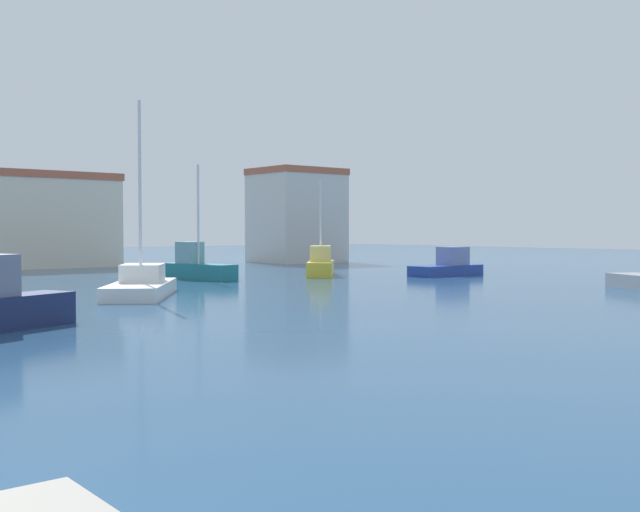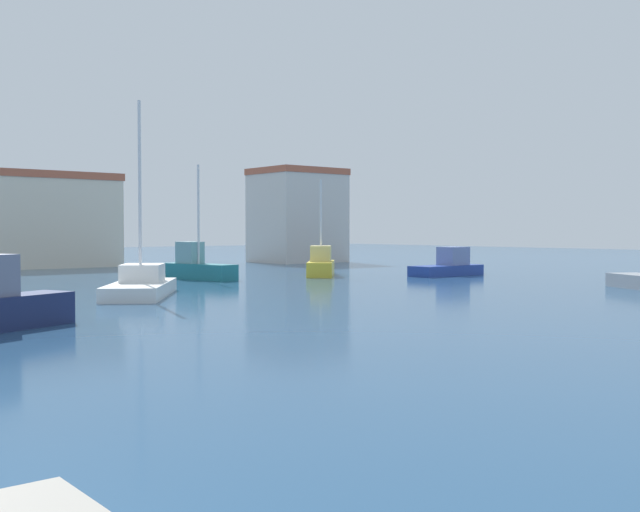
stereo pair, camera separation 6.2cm
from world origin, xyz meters
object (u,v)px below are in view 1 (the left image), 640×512
sailboat_teal_far_left (197,267)px  sailboat_yellow_mid_harbor (321,264)px  sailboat_white_outer_mooring (141,284)px  motorboat_blue_inner_mooring (448,266)px

sailboat_teal_far_left → sailboat_yellow_mid_harbor: 7.20m
sailboat_white_outer_mooring → sailboat_yellow_mid_harbor: 14.93m
motorboat_blue_inner_mooring → sailboat_teal_far_left: 14.10m
sailboat_teal_far_left → sailboat_yellow_mid_harbor: sailboat_teal_far_left is taller
sailboat_white_outer_mooring → sailboat_yellow_mid_harbor: (13.77, 5.77, 0.19)m
motorboat_blue_inner_mooring → sailboat_teal_far_left: sailboat_teal_far_left is taller
motorboat_blue_inner_mooring → sailboat_teal_far_left: size_ratio=0.79×
motorboat_blue_inner_mooring → sailboat_teal_far_left: (-12.77, 5.96, 0.13)m
motorboat_blue_inner_mooring → sailboat_yellow_mid_harbor: 7.21m
sailboat_teal_far_left → sailboat_white_outer_mooring: bearing=-132.4°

